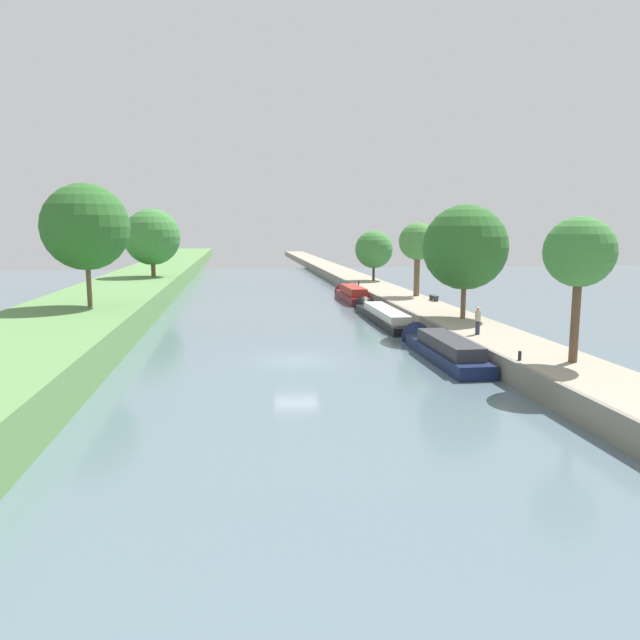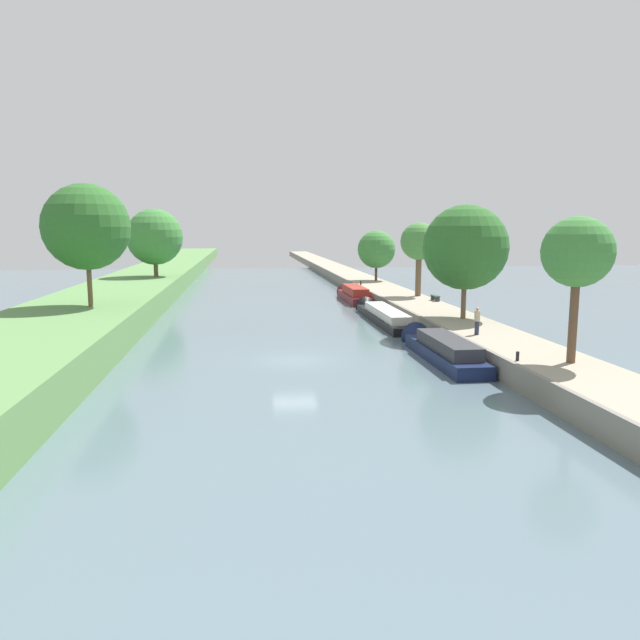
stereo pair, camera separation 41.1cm
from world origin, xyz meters
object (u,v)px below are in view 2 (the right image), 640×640
at_px(mooring_bollard_near, 518,356).
at_px(park_bench, 435,297).
at_px(narrowboat_maroon, 353,294).
at_px(person_walking, 477,320).
at_px(narrowboat_black, 382,315).
at_px(narrowboat_navy, 441,349).
at_px(mooring_bollard_far, 361,283).

relative_size(mooring_bollard_near, park_bench, 0.30).
relative_size(narrowboat_maroon, person_walking, 6.34).
xyz_separation_m(narrowboat_black, mooring_bollard_near, (1.83, -20.46, 0.91)).
bearing_deg(narrowboat_navy, park_bench, 73.05).
distance_m(person_walking, park_bench, 16.94).
relative_size(narrowboat_navy, person_walking, 6.43).
xyz_separation_m(person_walking, mooring_bollard_near, (-0.77, -7.03, -0.65)).
bearing_deg(person_walking, park_bench, 80.26).
height_order(narrowboat_navy, person_walking, person_walking).
xyz_separation_m(mooring_bollard_near, mooring_bollard_far, (0.00, 38.88, 0.00)).
relative_size(narrowboat_navy, narrowboat_black, 0.74).
xyz_separation_m(narrowboat_maroon, park_bench, (5.33, -10.58, 0.88)).
bearing_deg(narrowboat_black, mooring_bollard_far, 84.34).
height_order(narrowboat_maroon, park_bench, park_bench).
xyz_separation_m(narrowboat_navy, mooring_bollard_far, (1.73, 32.74, 0.82)).
xyz_separation_m(person_walking, park_bench, (2.86, 16.68, -0.53)).
height_order(person_walking, mooring_bollard_far, person_walking).
relative_size(narrowboat_black, narrowboat_maroon, 1.38).
distance_m(narrowboat_navy, narrowboat_maroon, 28.16).
bearing_deg(person_walking, mooring_bollard_near, -96.22).
distance_m(narrowboat_maroon, person_walking, 27.42).
distance_m(narrowboat_navy, park_bench, 18.40).
bearing_deg(narrowboat_black, narrowboat_navy, -89.60).
distance_m(mooring_bollard_near, park_bench, 24.00).
height_order(narrowboat_black, mooring_bollard_near, mooring_bollard_near).
relative_size(narrowboat_navy, mooring_bollard_far, 23.74).
xyz_separation_m(narrowboat_navy, narrowboat_maroon, (0.03, 28.16, 0.07)).
distance_m(narrowboat_black, narrowboat_maroon, 13.85).
bearing_deg(narrowboat_navy, person_walking, 19.59).
xyz_separation_m(mooring_bollard_far, park_bench, (3.63, -15.16, 0.12)).
bearing_deg(mooring_bollard_far, park_bench, -76.54).
bearing_deg(mooring_bollard_near, narrowboat_maroon, 92.84).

